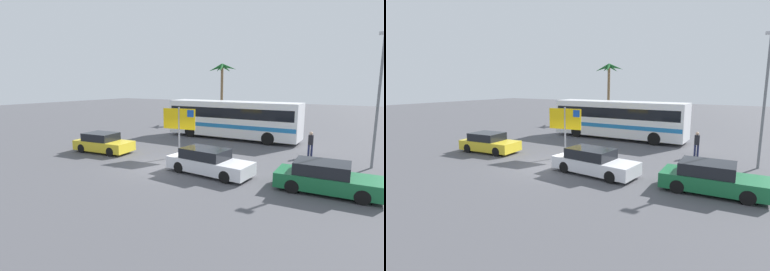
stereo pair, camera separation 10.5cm
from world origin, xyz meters
The scene contains 9 objects.
ground centered at (0.00, 0.00, 0.00)m, with size 120.00×120.00×0.00m, color #4C4C51.
bus_front_coach centered at (-0.37, 9.96, 1.78)m, with size 11.21×2.51×3.17m.
ferry_sign centered at (-0.57, 2.22, 2.33)m, with size 2.19×0.34×3.20m.
car_green centered at (8.32, 0.15, 0.64)m, with size 4.33×1.97×1.32m.
car_white centered at (2.70, -0.08, 0.64)m, with size 4.64×2.16×1.32m.
car_yellow centered at (-5.84, 0.66, 0.64)m, with size 4.15×2.14×1.32m.
pedestrian_crossing_lot centered at (6.55, 6.66, 0.94)m, with size 0.32×0.32×1.61m.
lamp_post_left_side centered at (9.99, 5.56, 3.98)m, with size 0.56×0.20×7.30m.
palm_tree_seaside centered at (-6.40, 20.50, 5.63)m, with size 3.37×3.58×7.06m.
Camera 1 is at (9.79, -13.44, 4.63)m, focal length 28.10 mm.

